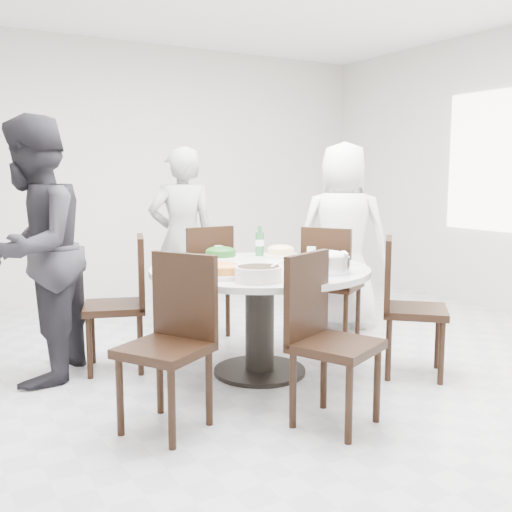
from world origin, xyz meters
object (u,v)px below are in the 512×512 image
chair_se (415,307)px  chair_nw (114,304)px  chair_n (201,280)px  rice_bowl (330,265)px  chair_s (336,342)px  soup_bowl (258,274)px  diner_middle (182,239)px  diner_right (343,236)px  chair_ne (333,282)px  chair_sw (164,345)px  diner_left (34,250)px  dining_table (260,321)px  beverage_bottle (260,241)px

chair_se → chair_nw: bearing=99.7°
chair_n → rice_bowl: size_ratio=3.77×
chair_se → rice_bowl: chair_se is taller
chair_n → chair_se: bearing=115.4°
chair_s → rice_bowl: bearing=32.5°
chair_nw → soup_bowl: size_ratio=3.33×
diner_middle → soup_bowl: diner_middle is taller
chair_se → chair_s: bearing=154.9°
chair_s → diner_right: (1.38, 1.68, 0.35)m
soup_bowl → chair_ne: bearing=35.8°
chair_sw → chair_s: 0.93m
chair_n → soup_bowl: (-0.35, -1.56, 0.32)m
chair_n → diner_right: diner_right is taller
chair_ne → diner_middle: 1.38m
chair_s → diner_right: size_ratio=0.57×
chair_n → diner_middle: 0.43m
chair_n → diner_right: size_ratio=0.57×
chair_ne → chair_n: bearing=21.8°
chair_nw → diner_left: bearing=-76.3°
dining_table → diner_middle: size_ratio=0.93×
chair_s → soup_bowl: chair_s is taller
chair_n → chair_sw: bearing=58.1°
chair_sw → diner_right: bearing=89.1°
chair_s → soup_bowl: bearing=87.5°
dining_table → diner_middle: diner_middle is taller
beverage_bottle → chair_nw: bearing=174.8°
chair_ne → chair_nw: size_ratio=1.00×
rice_bowl → diner_middle: bearing=97.5°
chair_nw → rice_bowl: size_ratio=3.77×
dining_table → diner_right: diner_right is taller
dining_table → chair_se: size_ratio=1.58×
diner_right → beverage_bottle: (-1.01, -0.24, 0.04)m
diner_left → rice_bowl: 1.94m
dining_table → chair_se: 1.07m
chair_ne → chair_se: size_ratio=1.00×
chair_nw → diner_middle: diner_middle is taller
dining_table → rice_bowl: bearing=-58.2°
chair_s → chair_ne: bearing=29.2°
chair_ne → diner_right: size_ratio=0.57×
dining_table → chair_s: (-0.08, -0.95, 0.10)m
chair_se → diner_middle: diner_middle is taller
chair_sw → diner_left: diner_left is taller
beverage_bottle → diner_right: bearing=13.4°
rice_bowl → beverage_bottle: bearing=88.7°
diner_middle → diner_left: 1.58m
diner_middle → chair_n: bearing=111.2°
chair_nw → diner_left: diner_left is taller
chair_ne → diner_middle: diner_middle is taller
chair_n → diner_middle: bearing=-82.4°
chair_s → diner_middle: size_ratio=0.59×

